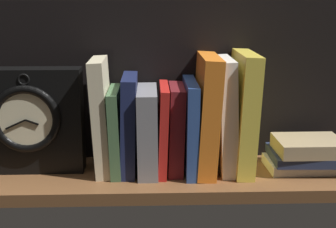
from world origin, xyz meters
TOP-DOWN VIEW (x-y plane):
  - ground_plane at (0.00, 0.00)cm, footprint 90.79×22.49cm
  - back_panel at (0.00, 10.64)cm, footprint 90.79×1.20cm
  - book_cream_twain at (-13.95, 1.58)cm, footprint 4.02×13.13cm
  - book_green_romantic at (-11.13, 1.58)cm, footprint 2.60×14.18cm
  - book_navy_bierce at (-8.33, 1.58)cm, footprint 3.41×13.92cm
  - book_gray_chess at (-4.55, 1.58)cm, footprint 4.17×15.78cm
  - book_red_requiem at (-1.35, 1.58)cm, footprint 2.39×14.69cm
  - book_maroon_dawkins at (1.33, 1.58)cm, footprint 3.53×12.58cm
  - book_blue_modern at (4.31, 1.58)cm, footprint 2.49×16.67cm
  - book_orange_pandolfini at (7.69, 1.58)cm, footprint 5.03×16.93cm
  - book_white_catcher at (11.55, 1.58)cm, footprint 4.29×13.96cm
  - book_yellow_seinlanguage at (15.32, 1.58)cm, footprint 4.59×16.42cm
  - framed_clock at (-28.78, 1.59)cm, footprint 21.73×6.59cm
  - book_stack_side at (29.08, 0.66)cm, footprint 16.95×13.14cm

SIDE VIEW (x-z plane):
  - ground_plane at x=0.00cm, z-range -2.50..0.00cm
  - book_stack_side at x=29.08cm, z-range -0.11..6.74cm
  - book_gray_chess at x=-4.55cm, z-range -0.01..17.34cm
  - book_green_romantic at x=-11.13cm, z-range -0.03..17.39cm
  - book_maroon_dawkins at x=1.33cm, z-range -0.04..17.97cm
  - book_red_requiem at x=-1.35cm, z-range -0.03..18.06cm
  - book_blue_modern at x=4.31cm, z-range -0.01..18.94cm
  - book_navy_bierce at x=-8.33cm, z-range -0.03..20.09cm
  - framed_clock at x=-28.78cm, z-range 0.15..21.88cm
  - book_cream_twain at x=-13.95cm, z-range -0.06..23.60cm
  - book_white_catcher at x=11.55cm, z-range -0.06..23.65cm
  - book_orange_pandolfini at x=7.69cm, z-range -0.08..24.18cm
  - book_yellow_seinlanguage at x=15.32cm, z-range -0.06..24.75cm
  - back_panel at x=0.00cm, z-range 0.00..35.00cm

